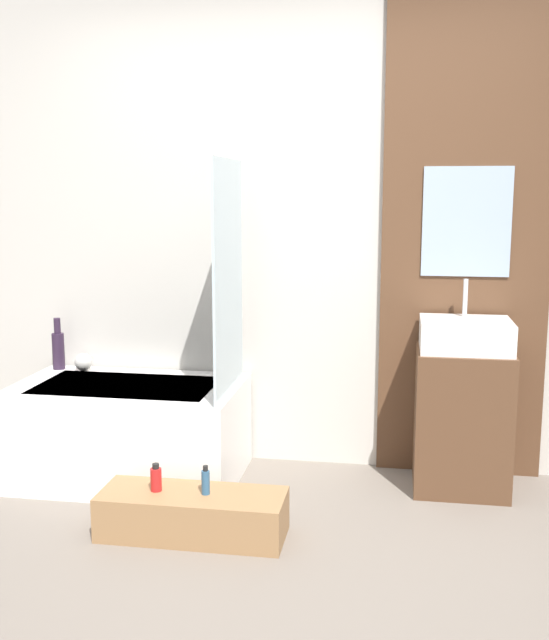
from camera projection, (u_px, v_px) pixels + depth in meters
The scene contains 12 objects.
ground_plane at pixel (243, 607), 2.75m from camera, with size 12.00×12.00×0.00m, color slate.
wall_tiled_back at pixel (301, 231), 4.07m from camera, with size 4.20×0.06×2.60m, color beige.
wall_wood_accent at pixel (466, 233), 3.88m from camera, with size 0.87×0.04×2.60m.
bathtub at pixel (128, 431), 3.98m from camera, with size 1.19×0.74×0.51m.
glass_shower_screen at pixel (228, 278), 3.70m from camera, with size 0.01×0.60×1.16m, color silver.
wooden_step_bench at pixel (193, 514), 3.32m from camera, with size 0.82×0.31×0.20m, color #997047.
vanity_cabinet at pixel (462, 420), 3.82m from camera, with size 0.47×0.42×0.73m, color brown.
sink at pixel (465, 335), 3.74m from camera, with size 0.45×0.37×0.35m.
vase_tall_dark at pixel (58, 348), 4.28m from camera, with size 0.07×0.07×0.30m.
vase_round_light at pixel (83, 362), 4.25m from camera, with size 0.10×0.10×0.10m, color silver.
bottle_soap_primary at pixel (156, 479), 3.32m from camera, with size 0.05×0.05×0.13m.
bottle_soap_secondary at pixel (206, 481), 3.28m from camera, with size 0.04×0.04×0.13m.
Camera 1 is at (0.53, -2.48, 1.51)m, focal length 42.00 mm.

